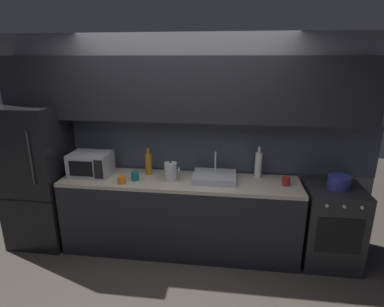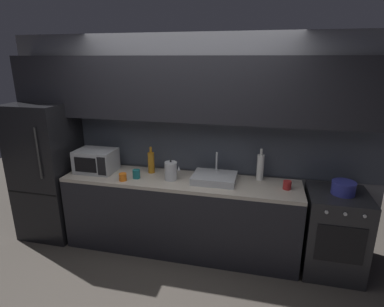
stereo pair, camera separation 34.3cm
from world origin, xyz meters
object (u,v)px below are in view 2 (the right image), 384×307
at_px(wine_bottle_amber, 151,162).
at_px(kettle, 171,171).
at_px(oven_range, 334,233).
at_px(mug_orange, 123,177).
at_px(microwave, 96,161).
at_px(cooking_pot, 343,188).
at_px(wine_bottle_white, 260,167).
at_px(mug_teal, 136,174).
at_px(mug_red, 287,185).
at_px(refrigerator, 48,171).

bearing_deg(wine_bottle_amber, kettle, -28.67).
bearing_deg(kettle, oven_range, 0.99).
height_order(wine_bottle_amber, mug_orange, wine_bottle_amber).
bearing_deg(microwave, cooking_pot, -0.38).
bearing_deg(mug_orange, wine_bottle_white, 14.45).
relative_size(wine_bottle_amber, mug_teal, 3.16).
bearing_deg(kettle, mug_orange, -163.40).
relative_size(wine_bottle_amber, mug_orange, 3.73).
distance_m(wine_bottle_white, wine_bottle_amber, 1.28).
height_order(mug_orange, mug_teal, mug_teal).
height_order(mug_orange, cooking_pot, cooking_pot).
xyz_separation_m(oven_range, mug_red, (-0.52, -0.00, 0.49)).
height_order(oven_range, wine_bottle_amber, wine_bottle_amber).
bearing_deg(refrigerator, mug_teal, -3.76).
distance_m(microwave, wine_bottle_amber, 0.67).
bearing_deg(refrigerator, wine_bottle_amber, 5.52).
xyz_separation_m(wine_bottle_white, cooking_pot, (0.84, -0.20, -0.09)).
xyz_separation_m(wine_bottle_amber, mug_orange, (-0.22, -0.32, -0.09)).
xyz_separation_m(refrigerator, oven_range, (3.43, -0.00, -0.41)).
xyz_separation_m(refrigerator, wine_bottle_white, (2.62, 0.20, 0.20)).
relative_size(refrigerator, oven_range, 1.90).
xyz_separation_m(microwave, kettle, (0.96, -0.05, -0.03)).
bearing_deg(microwave, mug_orange, -24.96).
xyz_separation_m(mug_red, mug_orange, (-1.79, -0.18, -0.00)).
bearing_deg(wine_bottle_white, refrigerator, -175.65).
bearing_deg(cooking_pot, kettle, -178.98).
height_order(oven_range, wine_bottle_white, wine_bottle_white).
bearing_deg(mug_orange, refrigerator, 170.53).
xyz_separation_m(oven_range, wine_bottle_amber, (-2.08, 0.13, 0.58)).
relative_size(refrigerator, mug_teal, 16.92).
relative_size(oven_range, wine_bottle_amber, 2.81).
relative_size(refrigerator, wine_bottle_white, 4.68).
relative_size(mug_red, mug_teal, 0.89).
xyz_separation_m(refrigerator, cooking_pot, (3.46, 0.00, 0.11)).
bearing_deg(wine_bottle_white, microwave, -174.67).
bearing_deg(refrigerator, mug_orange, -9.47).
distance_m(mug_red, mug_teal, 1.67).
relative_size(microwave, kettle, 1.97).
relative_size(kettle, wine_bottle_amber, 0.73).
height_order(refrigerator, wine_bottle_white, refrigerator).
relative_size(oven_range, cooking_pot, 3.84).
bearing_deg(cooking_pot, mug_red, -179.78).
distance_m(mug_orange, cooking_pot, 2.34).
bearing_deg(oven_range, microwave, 179.59).
relative_size(oven_range, mug_teal, 8.89).
height_order(microwave, wine_bottle_amber, wine_bottle_amber).
xyz_separation_m(refrigerator, mug_red, (2.91, -0.00, 0.09)).
bearing_deg(wine_bottle_white, kettle, -166.71).
relative_size(kettle, mug_teal, 2.30).
height_order(wine_bottle_white, mug_orange, wine_bottle_white).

